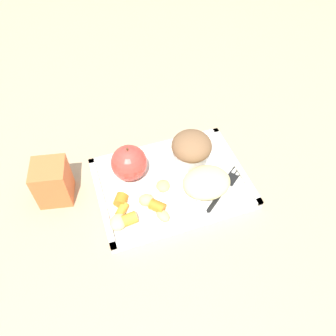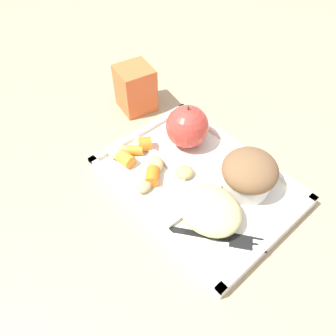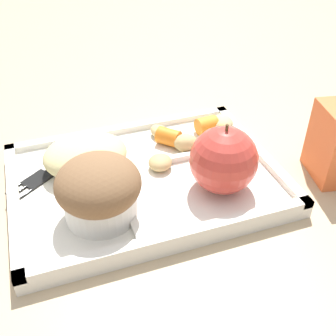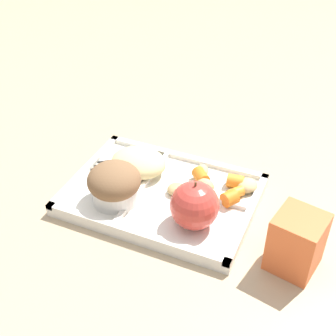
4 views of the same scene
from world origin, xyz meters
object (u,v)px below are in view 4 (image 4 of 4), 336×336
at_px(lunch_tray, 162,196).
at_px(bran_muffin, 114,184).
at_px(green_apple, 195,205).
at_px(milk_carton, 296,242).
at_px(plastic_fork, 122,162).

xyz_separation_m(lunch_tray, bran_muffin, (0.07, 0.05, 0.04)).
xyz_separation_m(green_apple, bran_muffin, (0.15, -0.00, -0.00)).
relative_size(lunch_tray, milk_carton, 3.40).
distance_m(lunch_tray, milk_carton, 0.26).
bearing_deg(bran_muffin, milk_carton, 178.63).
bearing_deg(milk_carton, lunch_tray, -1.87).
xyz_separation_m(bran_muffin, milk_carton, (-0.31, 0.01, -0.00)).
height_order(bran_muffin, milk_carton, milk_carton).
height_order(lunch_tray, bran_muffin, bran_muffin).
distance_m(lunch_tray, green_apple, 0.11).
distance_m(plastic_fork, milk_carton, 0.37).
xyz_separation_m(plastic_fork, milk_carton, (-0.36, 0.11, 0.03)).
bearing_deg(lunch_tray, green_apple, 147.82).
bearing_deg(green_apple, milk_carton, 177.43).
bearing_deg(bran_muffin, lunch_tray, -142.58).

